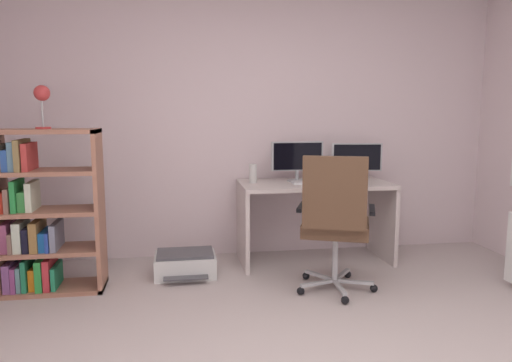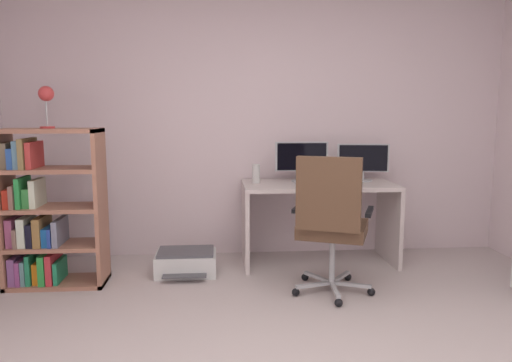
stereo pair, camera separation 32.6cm
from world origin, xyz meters
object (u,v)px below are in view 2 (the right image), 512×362
at_px(monitor_main, 302,158).
at_px(printer, 186,262).
at_px(desk, 318,205).
at_px(office_chair, 331,219).
at_px(monitor_secondary, 363,160).
at_px(computer_mouse, 345,182).
at_px(bookshelf, 44,215).
at_px(keyboard, 314,183).
at_px(desk_lamp, 46,98).
at_px(desktop_speaker, 256,174).

height_order(monitor_main, printer, monitor_main).
height_order(desk, office_chair, office_chair).
bearing_deg(monitor_secondary, printer, -168.42).
xyz_separation_m(computer_mouse, bookshelf, (-2.50, -0.36, -0.19)).
bearing_deg(monitor_main, keyboard, -62.22).
height_order(keyboard, printer, keyboard).
distance_m(monitor_secondary, keyboard, 0.55).
height_order(desk, keyboard, keyboard).
xyz_separation_m(monitor_main, printer, (-1.04, -0.33, -0.85)).
xyz_separation_m(desk, keyboard, (-0.06, -0.07, 0.21)).
relative_size(office_chair, desk_lamp, 3.31).
relative_size(monitor_main, office_chair, 0.45).
relative_size(office_chair, printer, 2.09).
distance_m(computer_mouse, desk_lamp, 2.56).
xyz_separation_m(monitor_main, desk_lamp, (-2.06, -0.51, 0.53)).
bearing_deg(desk_lamp, bookshelf, -179.96).
bearing_deg(monitor_secondary, desktop_speaker, -177.26).
bearing_deg(printer, bookshelf, -170.71).
distance_m(desk, printer, 1.28).
bearing_deg(printer, desktop_speaker, 24.53).
xyz_separation_m(desk, printer, (-1.19, -0.23, -0.44)).
bearing_deg(monitor_secondary, office_chair, -118.61).
distance_m(monitor_secondary, desk_lamp, 2.74).
relative_size(monitor_secondary, desktop_speaker, 2.77).
xyz_separation_m(monitor_main, keyboard, (0.09, -0.17, -0.20)).
distance_m(desk, desk_lamp, 2.43).
relative_size(bookshelf, desk_lamp, 3.88).
xyz_separation_m(computer_mouse, desk_lamp, (-2.43, -0.36, 0.73)).
bearing_deg(office_chair, desk_lamp, 168.71).
xyz_separation_m(keyboard, printer, (-1.13, -0.17, -0.65)).
bearing_deg(desk, desk_lamp, -169.46).
bearing_deg(keyboard, computer_mouse, 5.43).
height_order(computer_mouse, bookshelf, bookshelf).
relative_size(desk_lamp, printer, 0.63).
xyz_separation_m(bookshelf, printer, (1.09, 0.18, -0.47)).
bearing_deg(printer, desk_lamp, -170.08).
bearing_deg(keyboard, monitor_secondary, 21.12).
bearing_deg(monitor_secondary, bookshelf, -169.34).
relative_size(monitor_main, bookshelf, 0.39).
relative_size(monitor_main, desk_lamp, 1.50).
distance_m(desktop_speaker, desk_lamp, 1.83).
bearing_deg(desk_lamp, monitor_secondary, 10.94).
bearing_deg(desktop_speaker, printer, -155.47).
height_order(monitor_secondary, bookshelf, bookshelf).
xyz_separation_m(monitor_main, bookshelf, (-2.13, -0.51, -0.38)).
bearing_deg(office_chair, printer, 151.45).
distance_m(monitor_main, keyboard, 0.28).
bearing_deg(computer_mouse, bookshelf, -166.43).
distance_m(monitor_main, monitor_secondary, 0.57).
relative_size(monitor_main, computer_mouse, 4.84).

